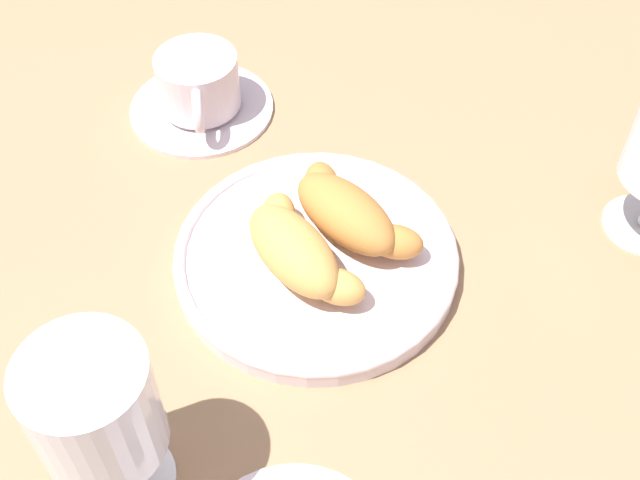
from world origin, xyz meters
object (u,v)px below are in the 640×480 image
(croissant_small, at_px, (348,213))
(juice_glass_left, at_px, (95,411))
(pastry_plate, at_px, (320,256))
(coffee_cup_near, at_px, (199,90))
(croissant_large, at_px, (297,250))

(croissant_small, height_order, juice_glass_left, juice_glass_left)
(pastry_plate, xyz_separation_m, coffee_cup_near, (-0.21, -0.04, 0.02))
(coffee_cup_near, relative_size, juice_glass_left, 0.97)
(pastry_plate, relative_size, coffee_cup_near, 1.67)
(coffee_cup_near, xyz_separation_m, juice_glass_left, (0.34, -0.14, 0.07))
(pastry_plate, distance_m, juice_glass_left, 0.24)
(pastry_plate, distance_m, croissant_large, 0.04)
(pastry_plate, xyz_separation_m, croissant_large, (0.01, -0.02, 0.03))
(croissant_small, xyz_separation_m, coffee_cup_near, (-0.20, -0.07, -0.01))
(pastry_plate, bearing_deg, croissant_large, -65.08)
(juice_glass_left, bearing_deg, pastry_plate, 125.55)
(croissant_large, bearing_deg, pastry_plate, 114.92)
(croissant_small, bearing_deg, coffee_cup_near, -160.01)
(croissant_large, relative_size, croissant_small, 1.05)
(croissant_small, distance_m, juice_glass_left, 0.26)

